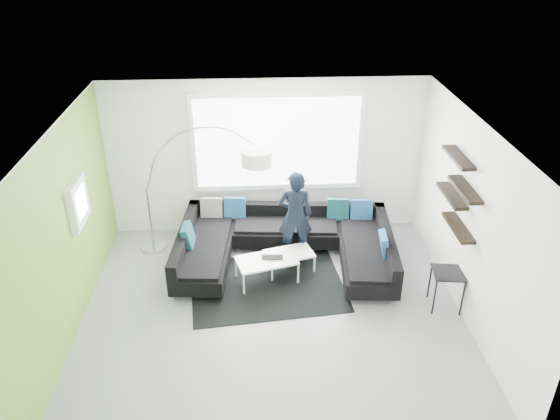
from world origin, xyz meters
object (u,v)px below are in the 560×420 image
object	(u,v)px
laptop	(272,259)
arc_lamp	(146,190)
sectional_sofa	(285,248)
coffee_table	(278,265)
person	(295,216)
side_table	(446,289)

from	to	relation	value
laptop	arc_lamp	bearing A→B (deg)	155.47
sectional_sofa	coffee_table	xyz separation A→B (m)	(-0.13, -0.29, -0.13)
sectional_sofa	coffee_table	distance (m)	0.34
sectional_sofa	person	size ratio (longest dim) A/B	2.31
coffee_table	laptop	distance (m)	0.27
coffee_table	side_table	bearing A→B (deg)	-36.60
sectional_sofa	laptop	bearing A→B (deg)	-113.37
coffee_table	laptop	world-z (taller)	laptop
coffee_table	person	world-z (taller)	person
side_table	laptop	xyz separation A→B (m)	(-2.51, 0.79, 0.10)
person	laptop	bearing A→B (deg)	60.19
sectional_sofa	person	world-z (taller)	person
arc_lamp	person	size ratio (longest dim) A/B	1.45
coffee_table	laptop	size ratio (longest dim) A/B	3.47
person	laptop	world-z (taller)	person
laptop	side_table	bearing A→B (deg)	-14.58
sectional_sofa	laptop	world-z (taller)	sectional_sofa
person	arc_lamp	bearing A→B (deg)	-7.69
coffee_table	side_table	xyz separation A→B (m)	(2.41, -0.93, 0.11)
sectional_sofa	laptop	xyz separation A→B (m)	(-0.23, -0.43, 0.08)
coffee_table	side_table	world-z (taller)	side_table
coffee_table	arc_lamp	xyz separation A→B (m)	(-2.13, 0.92, 0.94)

